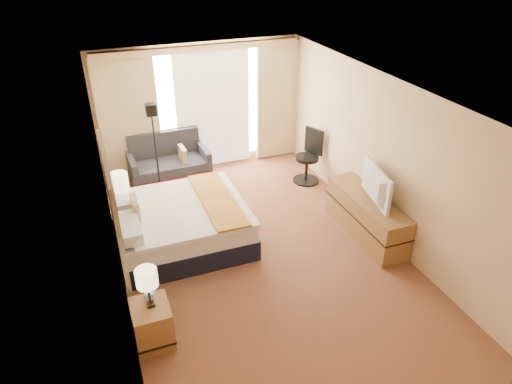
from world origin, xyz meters
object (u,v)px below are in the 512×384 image
object	(u,v)px
nightstand_right	(127,219)
television	(370,185)
loveseat	(169,166)
desk_chair	(309,159)
floor_lamp	(154,135)
lamp_right	(119,181)
lamp_left	(147,279)
bed	(182,224)
media_dresser	(366,216)
nightstand_left	(152,324)

from	to	relation	value
nightstand_right	television	distance (m)	4.02
loveseat	desk_chair	world-z (taller)	desk_chair
floor_lamp	lamp_right	xyz separation A→B (m)	(-0.74, -0.90, -0.33)
loveseat	lamp_left	xyz separation A→B (m)	(-1.03, -4.08, 0.65)
bed	floor_lamp	world-z (taller)	floor_lamp
media_dresser	desk_chair	xyz separation A→B (m)	(-0.03, 2.06, 0.13)
bed	lamp_right	distance (m)	1.20
nightstand_left	lamp_right	bearing A→B (deg)	90.50
nightstand_left	television	xyz separation A→B (m)	(3.65, 0.98, 0.71)
nightstand_right	media_dresser	world-z (taller)	media_dresser
nightstand_right	desk_chair	size ratio (longest dim) A/B	0.51
nightstand_left	nightstand_right	distance (m)	2.50
nightstand_left	lamp_left	bearing A→B (deg)	47.74
nightstand_right	lamp_right	distance (m)	0.74
bed	lamp_right	bearing A→B (deg)	146.27
loveseat	lamp_right	xyz separation A→B (m)	(-1.07, -1.64, 0.70)
loveseat	television	xyz separation A→B (m)	(2.61, -3.11, 0.67)
nightstand_left	desk_chair	distance (m)	4.82
floor_lamp	television	world-z (taller)	floor_lamp
nightstand_right	loveseat	world-z (taller)	loveseat
lamp_left	television	distance (m)	3.76
television	lamp_left	bearing A→B (deg)	116.00
nightstand_left	television	size ratio (longest dim) A/B	0.55
floor_lamp	desk_chair	size ratio (longest dim) A/B	1.75
loveseat	lamp_right	size ratio (longest dim) A/B	2.63
media_dresser	loveseat	xyz separation A→B (m)	(-2.66, 3.05, -0.03)
bed	loveseat	distance (m)	2.21
television	media_dresser	bearing A→B (deg)	-25.33
nightstand_right	bed	bearing A→B (deg)	-36.55
nightstand_left	floor_lamp	bearing A→B (deg)	77.87
floor_lamp	lamp_right	world-z (taller)	floor_lamp
media_dresser	loveseat	bearing A→B (deg)	131.09
media_dresser	lamp_right	xyz separation A→B (m)	(-3.72, 1.40, 0.67)
bed	lamp_right	world-z (taller)	lamp_right
bed	lamp_left	xyz separation A→B (m)	(-0.79, -1.88, 0.61)
media_dresser	loveseat	size ratio (longest dim) A/B	1.14
media_dresser	lamp_right	distance (m)	4.03
floor_lamp	television	distance (m)	3.78
nightstand_right	loveseat	xyz separation A→B (m)	(1.04, 1.60, 0.04)
lamp_left	lamp_right	world-z (taller)	lamp_right
media_dresser	desk_chair	bearing A→B (deg)	90.76
bed	television	distance (m)	3.05
lamp_right	lamp_left	bearing A→B (deg)	-89.13
media_dresser	floor_lamp	size ratio (longest dim) A/B	0.95
nightstand_right	floor_lamp	size ratio (longest dim) A/B	0.29
nightstand_right	floor_lamp	world-z (taller)	floor_lamp
media_dresser	nightstand_left	bearing A→B (deg)	-164.16
nightstand_right	television	xyz separation A→B (m)	(3.65, -1.52, 0.71)
nightstand_right	desk_chair	world-z (taller)	desk_chair
nightstand_left	media_dresser	xyz separation A→B (m)	(3.70, 1.05, 0.07)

